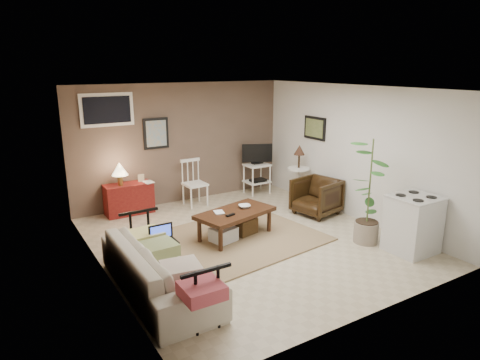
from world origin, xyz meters
TOP-DOWN VIEW (x-y plane):
  - floor at (0.00, 0.00)m, footprint 5.00×5.00m
  - art_back at (-0.55, 2.48)m, footprint 0.50×0.03m
  - art_right at (2.23, 1.05)m, footprint 0.03×0.60m
  - window at (-1.45, 2.48)m, footprint 0.96×0.03m
  - rug at (-0.19, 0.14)m, footprint 2.88×2.42m
  - coffee_table at (-0.13, 0.21)m, footprint 1.40×0.95m
  - sofa at (-1.80, -0.76)m, footprint 0.63×2.16m
  - sofa_pillows at (-1.75, -1.01)m, footprint 0.42×2.06m
  - sofa_end_rails at (-1.68, -0.76)m, footprint 0.58×2.16m
  - laptop at (-1.59, -0.39)m, footprint 0.33×0.24m
  - red_console at (-1.24, 2.26)m, footprint 0.88×0.39m
  - spindle_chair at (0.06, 2.09)m, footprint 0.43×0.43m
  - tv_stand at (1.57, 2.11)m, footprint 0.61×0.42m
  - side_table at (1.96, 1.19)m, footprint 0.44×0.44m
  - armchair at (1.76, 0.40)m, footprint 0.82×0.85m
  - potted_plant at (1.56, -1.03)m, footprint 0.42×0.42m
  - stove at (1.88, -1.62)m, footprint 0.67×0.63m
  - bowl at (0.10, 0.28)m, footprint 0.20×0.10m
  - book_table at (-0.45, 0.29)m, footprint 0.15×0.05m
  - book_console at (-0.96, 2.13)m, footprint 0.17×0.03m

SIDE VIEW (x-z plane):
  - floor at x=0.00m, z-range 0.00..0.00m
  - rug at x=-0.19m, z-range 0.00..0.03m
  - coffee_table at x=-0.13m, z-range 0.03..0.51m
  - red_console at x=-1.24m, z-range -0.16..0.86m
  - sofa_end_rails at x=-1.68m, z-range 0.00..0.73m
  - armchair at x=1.76m, z-range 0.00..0.76m
  - sofa at x=-1.80m, z-range 0.00..0.85m
  - spindle_chair at x=0.06m, z-range -0.03..0.89m
  - stove at x=1.88m, z-range 0.00..0.87m
  - sofa_pillows at x=-1.75m, z-range 0.45..0.59m
  - laptop at x=-1.59m, z-range 0.43..0.66m
  - bowl at x=0.10m, z-range 0.46..0.65m
  - book_table at x=-0.45m, z-range 0.46..0.66m
  - tv_stand at x=1.57m, z-range 0.03..1.13m
  - book_console at x=-0.96m, z-range 0.59..0.81m
  - side_table at x=1.96m, z-range 0.14..1.32m
  - potted_plant at x=1.56m, z-range 0.05..1.75m
  - art_back at x=-0.55m, z-range 1.15..1.75m
  - art_right at x=2.23m, z-range 1.29..1.75m
  - window at x=-1.45m, z-range 1.65..2.25m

